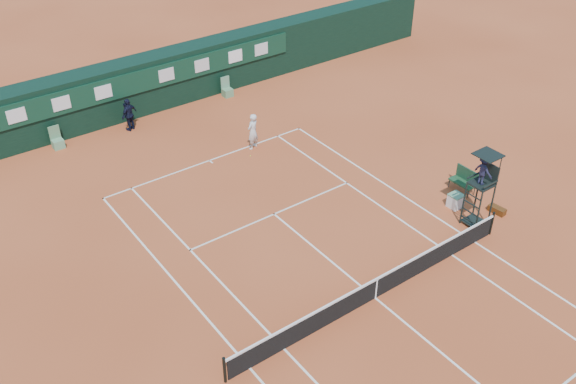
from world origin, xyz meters
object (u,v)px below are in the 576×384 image
object	(u,v)px
umpire_chair	(483,175)
player	(253,132)
player_bench	(464,179)
cooler	(456,201)
tennis_net	(376,288)

from	to	relation	value
umpire_chair	player	world-z (taller)	umpire_chair
player_bench	cooler	world-z (taller)	player_bench
umpire_chair	cooler	distance (m)	2.53
umpire_chair	player_bench	distance (m)	3.17
umpire_chair	player_bench	size ratio (longest dim) A/B	2.85
cooler	umpire_chair	bearing A→B (deg)	-103.90
cooler	player	size ratio (longest dim) A/B	0.34
tennis_net	player_bench	world-z (taller)	same
cooler	player	bearing A→B (deg)	114.51
player_bench	cooler	size ratio (longest dim) A/B	1.86
tennis_net	player	xyz separation A→B (m)	(2.40, 11.62, 0.44)
umpire_chair	cooler	size ratio (longest dim) A/B	5.30
tennis_net	player	size ratio (longest dim) A/B	6.79
tennis_net	umpire_chair	world-z (taller)	umpire_chair
player_bench	cooler	xyz separation A→B (m)	(-1.29, -0.67, -0.27)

